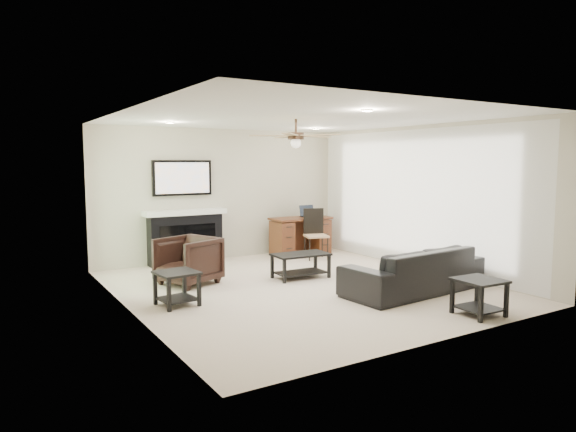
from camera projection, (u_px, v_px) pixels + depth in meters
name	position (u px, v px, depth m)	size (l,w,h in m)	color
room_shell	(307.00, 174.00, 7.70)	(5.50, 5.54, 2.52)	beige
sofa	(413.00, 270.00, 7.39)	(2.21, 0.86, 0.64)	black
armchair	(188.00, 261.00, 7.85)	(0.78, 0.80, 0.73)	black
coffee_table	(301.00, 266.00, 8.29)	(0.90, 0.50, 0.40)	black
end_table_near	(479.00, 297.00, 6.26)	(0.52, 0.52, 0.45)	black
end_table_left	(177.00, 289.00, 6.69)	(0.50, 0.50, 0.45)	black
fireplace_unit	(185.00, 212.00, 9.37)	(1.52, 0.34, 1.91)	black
desk	(301.00, 236.00, 10.37)	(1.22, 0.56, 0.76)	#3A180E
desk_chair	(316.00, 234.00, 9.89)	(0.42, 0.44, 0.97)	black
laptop	(309.00, 211.00, 10.40)	(0.33, 0.24, 0.23)	black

